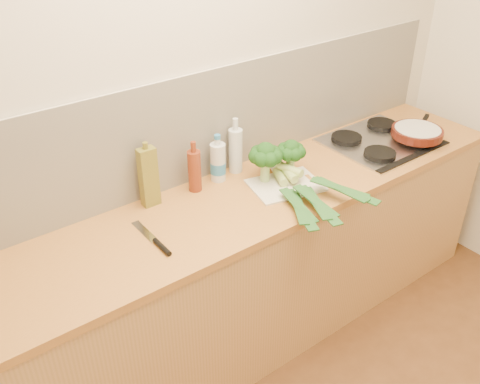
# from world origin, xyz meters

# --- Properties ---
(room_shell) EXTENTS (3.50, 3.50, 3.50)m
(room_shell) POSITION_xyz_m (0.00, 1.49, 1.17)
(room_shell) COLOR beige
(room_shell) RESTS_ON ground
(counter) EXTENTS (3.20, 0.62, 0.90)m
(counter) POSITION_xyz_m (0.00, 1.20, 0.45)
(counter) COLOR tan
(counter) RESTS_ON ground
(gas_hob) EXTENTS (0.58, 0.50, 0.04)m
(gas_hob) POSITION_xyz_m (1.02, 1.20, 0.91)
(gas_hob) COLOR silver
(gas_hob) RESTS_ON counter
(chopping_board) EXTENTS (0.38, 0.32, 0.01)m
(chopping_board) POSITION_xyz_m (0.28, 1.16, 0.91)
(chopping_board) COLOR beige
(chopping_board) RESTS_ON counter
(broccoli_left) EXTENTS (0.16, 0.17, 0.21)m
(broccoli_left) POSITION_xyz_m (0.22, 1.25, 1.05)
(broccoli_left) COLOR #A3C975
(broccoli_left) RESTS_ON chopping_board
(broccoli_right) EXTENTS (0.15, 0.15, 0.19)m
(broccoli_right) POSITION_xyz_m (0.36, 1.23, 1.04)
(broccoli_right) COLOR #A3C975
(broccoli_right) RESTS_ON chopping_board
(leek_front) EXTENTS (0.29, 0.60, 0.04)m
(leek_front) POSITION_xyz_m (0.25, 1.13, 0.93)
(leek_front) COLOR white
(leek_front) RESTS_ON chopping_board
(leek_mid) EXTENTS (0.23, 0.63, 0.04)m
(leek_mid) POSITION_xyz_m (0.29, 1.11, 0.95)
(leek_mid) COLOR white
(leek_mid) RESTS_ON chopping_board
(leek_back) EXTENTS (0.20, 0.66, 0.04)m
(leek_back) POSITION_xyz_m (0.34, 1.11, 0.97)
(leek_back) COLOR white
(leek_back) RESTS_ON chopping_board
(chefs_knife) EXTENTS (0.04, 0.30, 0.02)m
(chefs_knife) POSITION_xyz_m (-0.45, 1.13, 0.91)
(chefs_knife) COLOR silver
(chefs_knife) RESTS_ON counter
(skillet) EXTENTS (0.39, 0.28, 0.05)m
(skillet) POSITION_xyz_m (1.18, 1.08, 0.96)
(skillet) COLOR #4D170C
(skillet) RESTS_ON gas_hob
(oil_tin) EXTENTS (0.08, 0.05, 0.32)m
(oil_tin) POSITION_xyz_m (-0.32, 1.42, 1.05)
(oil_tin) COLOR olive
(oil_tin) RESTS_ON counter
(glass_bottle) EXTENTS (0.07, 0.07, 0.29)m
(glass_bottle) POSITION_xyz_m (0.18, 1.43, 1.02)
(glass_bottle) COLOR silver
(glass_bottle) RESTS_ON counter
(amber_bottle) EXTENTS (0.06, 0.06, 0.26)m
(amber_bottle) POSITION_xyz_m (-0.09, 1.40, 1.01)
(amber_bottle) COLOR maroon
(amber_bottle) RESTS_ON counter
(water_bottle) EXTENTS (0.08, 0.08, 0.22)m
(water_bottle) POSITION_xyz_m (0.06, 1.42, 0.99)
(water_bottle) COLOR silver
(water_bottle) RESTS_ON counter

